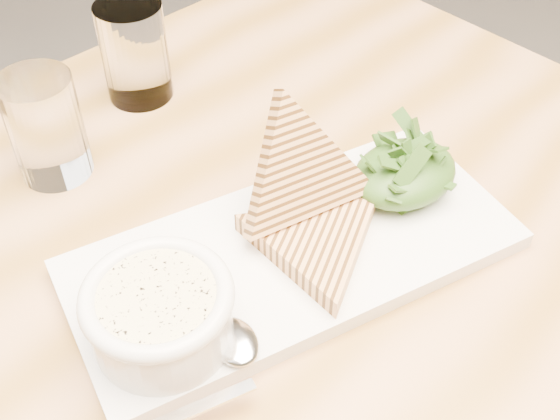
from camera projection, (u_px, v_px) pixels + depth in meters
table_top at (155, 332)px, 0.62m from camera, size 1.28×0.92×0.04m
table_leg_br at (338, 180)px, 1.33m from camera, size 0.06×0.06×0.74m
platter at (293, 254)px, 0.65m from camera, size 0.44×0.25×0.02m
soup_bowl at (161, 319)px, 0.56m from camera, size 0.11×0.11×0.04m
soup at (157, 298)px, 0.54m from camera, size 0.10×0.10×0.01m
bowl_rim at (157, 296)px, 0.54m from camera, size 0.12×0.12×0.01m
sandwich_flat at (316, 243)px, 0.63m from camera, size 0.22×0.22×0.02m
sandwich_lean at (301, 173)px, 0.64m from camera, size 0.18×0.18×0.18m
salad_base at (405, 173)px, 0.68m from camera, size 0.11×0.09×0.04m
arugula_pile at (405, 169)px, 0.68m from camera, size 0.11×0.10×0.05m
spoon_bowl at (235, 341)px, 0.56m from camera, size 0.05×0.06×0.01m
spoon_handle at (176, 417)px, 0.52m from camera, size 0.13×0.04×0.00m
glass_near at (46, 127)px, 0.70m from camera, size 0.07×0.07×0.11m
glass_far at (135, 52)px, 0.80m from camera, size 0.08×0.08×0.12m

